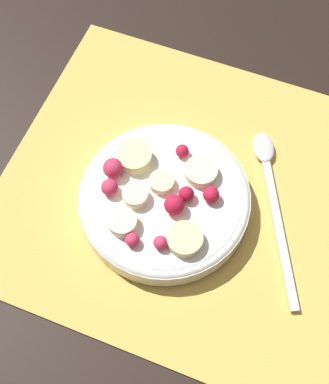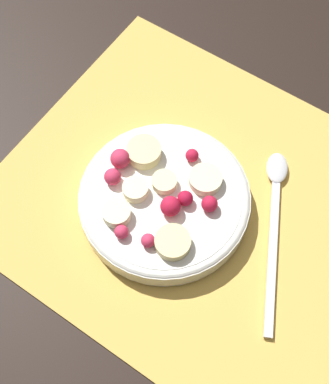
# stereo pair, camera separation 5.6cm
# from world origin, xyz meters

# --- Properties ---
(ground_plane) EXTENTS (3.00, 3.00, 0.00)m
(ground_plane) POSITION_xyz_m (0.00, 0.00, 0.00)
(ground_plane) COLOR black
(placemat) EXTENTS (0.47, 0.37, 0.01)m
(placemat) POSITION_xyz_m (0.00, 0.00, 0.00)
(placemat) COLOR #E0B251
(placemat) RESTS_ON ground_plane
(fruit_bowl) EXTENTS (0.18, 0.18, 0.05)m
(fruit_bowl) POSITION_xyz_m (-0.05, -0.03, 0.02)
(fruit_bowl) COLOR silver
(fruit_bowl) RESTS_ON placemat
(spoon) EXTENTS (0.11, 0.20, 0.01)m
(spoon) POSITION_xyz_m (0.05, 0.04, 0.01)
(spoon) COLOR silver
(spoon) RESTS_ON placemat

